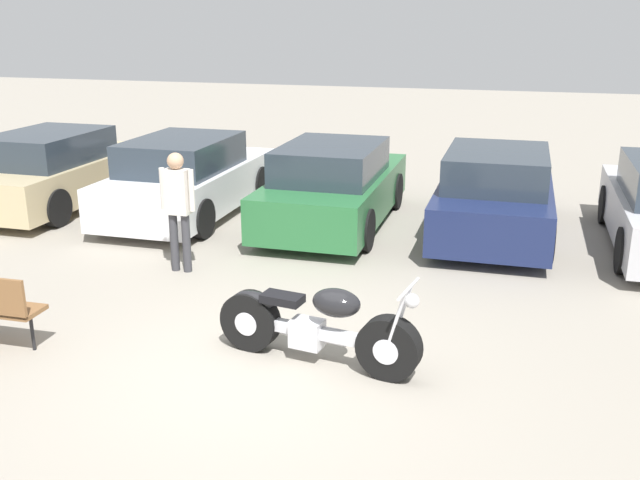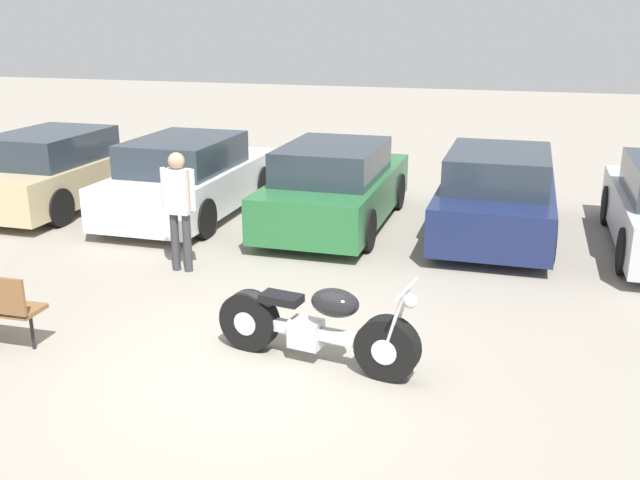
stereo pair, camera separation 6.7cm
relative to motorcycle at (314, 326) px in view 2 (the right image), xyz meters
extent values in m
plane|color=gray|center=(-0.57, -0.37, -0.42)|extent=(60.00, 60.00, 0.00)
cylinder|color=black|center=(0.81, -0.13, -0.09)|extent=(0.69, 0.30, 0.66)
cylinder|color=silver|center=(0.81, -0.13, -0.09)|extent=(0.30, 0.26, 0.27)
cylinder|color=black|center=(-0.77, 0.12, -0.09)|extent=(0.69, 0.30, 0.66)
cylinder|color=silver|center=(-0.77, 0.12, -0.09)|extent=(0.30, 0.26, 0.27)
cube|color=silver|center=(0.02, -0.01, -0.07)|extent=(1.23, 0.30, 0.12)
cube|color=silver|center=(-0.09, 0.01, -0.10)|extent=(0.37, 0.29, 0.30)
ellipsoid|color=black|center=(0.24, -0.04, 0.30)|extent=(0.57, 0.42, 0.29)
cube|color=black|center=(-0.38, 0.06, 0.24)|extent=(0.47, 0.31, 0.09)
ellipsoid|color=black|center=(-0.72, 0.11, 0.16)|extent=(0.51, 0.27, 0.20)
cylinder|color=silver|center=(0.88, -0.23, 0.25)|extent=(0.22, 0.07, 0.68)
cylinder|color=silver|center=(0.91, -0.06, 0.25)|extent=(0.22, 0.07, 0.68)
cylinder|color=silver|center=(0.99, -0.16, 0.58)|extent=(0.13, 0.62, 0.03)
sphere|color=silver|center=(1.03, -0.17, 0.46)|extent=(0.15, 0.15, 0.15)
cylinder|color=silver|center=(-0.29, 0.18, -0.20)|extent=(1.22, 0.27, 0.08)
cube|color=#C6B284|center=(-6.57, 4.98, 0.11)|extent=(1.79, 4.29, 0.72)
cube|color=#28333D|center=(-6.57, 4.72, 0.75)|extent=(1.58, 2.23, 0.56)
cylinder|color=black|center=(-7.41, 6.31, -0.08)|extent=(0.20, 0.67, 0.67)
cylinder|color=black|center=(-5.73, 6.31, -0.08)|extent=(0.20, 0.67, 0.67)
cylinder|color=black|center=(-5.73, 3.65, -0.08)|extent=(0.20, 0.67, 0.67)
cube|color=white|center=(-3.85, 5.04, 0.11)|extent=(1.79, 4.29, 0.72)
cube|color=#28333D|center=(-3.85, 4.79, 0.75)|extent=(1.58, 2.23, 0.56)
cylinder|color=black|center=(-4.69, 6.37, -0.08)|extent=(0.20, 0.67, 0.67)
cylinder|color=black|center=(-3.02, 6.37, -0.08)|extent=(0.20, 0.67, 0.67)
cylinder|color=black|center=(-4.69, 3.71, -0.08)|extent=(0.20, 0.67, 0.67)
cylinder|color=black|center=(-3.02, 3.71, -0.08)|extent=(0.20, 0.67, 0.67)
cube|color=#286B38|center=(-1.13, 5.15, 0.11)|extent=(1.79, 4.29, 0.72)
cube|color=#28333D|center=(-1.13, 4.89, 0.75)|extent=(1.58, 2.23, 0.56)
cylinder|color=black|center=(-1.97, 6.47, -0.08)|extent=(0.20, 0.67, 0.67)
cylinder|color=black|center=(-0.30, 6.47, -0.08)|extent=(0.20, 0.67, 0.67)
cylinder|color=black|center=(-1.97, 3.82, -0.08)|extent=(0.20, 0.67, 0.67)
cylinder|color=black|center=(-0.30, 3.82, -0.08)|extent=(0.20, 0.67, 0.67)
cube|color=#19234C|center=(1.58, 5.34, 0.11)|extent=(1.79, 4.29, 0.72)
cube|color=#28333D|center=(1.58, 5.08, 0.75)|extent=(1.58, 2.23, 0.56)
cylinder|color=black|center=(0.75, 6.67, -0.08)|extent=(0.20, 0.67, 0.67)
cylinder|color=black|center=(2.42, 6.67, -0.08)|extent=(0.20, 0.67, 0.67)
cylinder|color=black|center=(0.75, 4.01, -0.08)|extent=(0.20, 0.67, 0.67)
cylinder|color=black|center=(2.42, 4.01, -0.08)|extent=(0.20, 0.67, 0.67)
cylinder|color=black|center=(3.47, 6.48, -0.08)|extent=(0.20, 0.67, 0.67)
cylinder|color=black|center=(3.47, 3.82, -0.08)|extent=(0.20, 0.67, 0.67)
cylinder|color=black|center=(-3.06, -0.57, -0.19)|extent=(0.04, 0.04, 0.45)
cylinder|color=#38383D|center=(-2.74, 2.19, 0.01)|extent=(0.12, 0.12, 0.85)
cylinder|color=#38383D|center=(-2.55, 2.19, 0.01)|extent=(0.12, 0.12, 0.85)
cube|color=silver|center=(-2.64, 2.19, 0.75)|extent=(0.34, 0.20, 0.64)
cylinder|color=silver|center=(-2.86, 2.19, 0.78)|extent=(0.08, 0.08, 0.59)
cylinder|color=silver|center=(-2.42, 2.19, 0.78)|extent=(0.08, 0.08, 0.59)
sphere|color=tan|center=(-2.64, 2.19, 1.19)|extent=(0.23, 0.23, 0.23)
camera|label=1|loc=(1.91, -6.57, 3.11)|focal=40.00mm
camera|label=2|loc=(1.97, -6.55, 3.11)|focal=40.00mm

